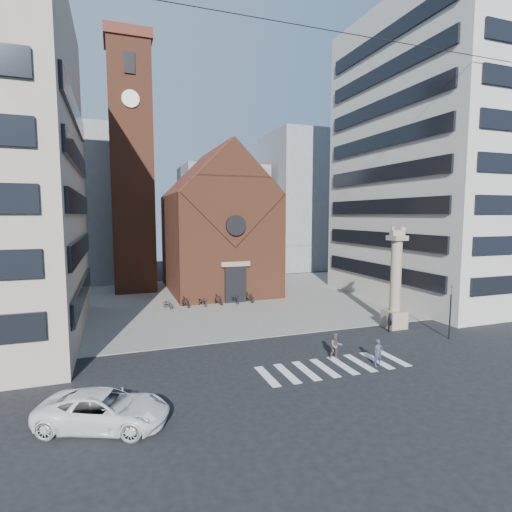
# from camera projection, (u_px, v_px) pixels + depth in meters

# --- Properties ---
(ground) EXTENTS (120.00, 120.00, 0.00)m
(ground) POSITION_uv_depth(u_px,v_px,m) (305.00, 352.00, 28.03)
(ground) COLOR black
(ground) RESTS_ON ground
(piazza) EXTENTS (46.00, 30.00, 0.05)m
(piazza) POSITION_uv_depth(u_px,v_px,m) (230.00, 299.00, 45.83)
(piazza) COLOR gray
(piazza) RESTS_ON ground
(zebra_crossing) EXTENTS (10.20, 3.20, 0.01)m
(zebra_crossing) POSITION_uv_depth(u_px,v_px,m) (334.00, 367.00, 25.40)
(zebra_crossing) COLOR white
(zebra_crossing) RESTS_ON ground
(church) EXTENTS (12.00, 16.65, 18.00)m
(church) POSITION_uv_depth(u_px,v_px,m) (217.00, 228.00, 50.66)
(church) COLOR brown
(church) RESTS_ON ground
(campanile) EXTENTS (5.50, 5.50, 31.20)m
(campanile) POSITION_uv_depth(u_px,v_px,m) (132.00, 165.00, 49.29)
(campanile) COLOR brown
(campanile) RESTS_ON ground
(building_right) EXTENTS (18.00, 22.00, 32.00)m
(building_right) POSITION_uv_depth(u_px,v_px,m) (448.00, 159.00, 45.64)
(building_right) COLOR #B2AEA1
(building_right) RESTS_ON ground
(bg_block_left) EXTENTS (16.00, 14.00, 22.00)m
(bg_block_left) POSITION_uv_depth(u_px,v_px,m) (57.00, 205.00, 57.68)
(bg_block_left) COLOR gray
(bg_block_left) RESTS_ON ground
(bg_block_mid) EXTENTS (14.00, 12.00, 18.00)m
(bg_block_mid) POSITION_uv_depth(u_px,v_px,m) (222.00, 218.00, 71.26)
(bg_block_mid) COLOR gray
(bg_block_mid) RESTS_ON ground
(bg_block_right) EXTENTS (16.00, 14.00, 24.00)m
(bg_block_right) POSITION_uv_depth(u_px,v_px,m) (310.00, 202.00, 73.49)
(bg_block_right) COLOR gray
(bg_block_right) RESTS_ON ground
(lion_column) EXTENTS (1.63, 1.60, 8.68)m
(lion_column) POSITION_uv_depth(u_px,v_px,m) (395.00, 288.00, 33.83)
(lion_column) COLOR gray
(lion_column) RESTS_ON ground
(traffic_light) EXTENTS (0.13, 0.16, 4.30)m
(traffic_light) POSITION_uv_depth(u_px,v_px,m) (450.00, 310.00, 30.87)
(traffic_light) COLOR black
(traffic_light) RESTS_ON ground
(white_car) EXTENTS (6.44, 4.70, 1.63)m
(white_car) POSITION_uv_depth(u_px,v_px,m) (104.00, 409.00, 18.15)
(white_car) COLOR white
(white_car) RESTS_ON ground
(pedestrian_0) EXTENTS (0.66, 0.46, 1.75)m
(pedestrian_0) POSITION_uv_depth(u_px,v_px,m) (378.00, 353.00, 25.42)
(pedestrian_0) COLOR #353347
(pedestrian_0) RESTS_ON ground
(pedestrian_1) EXTENTS (0.97, 0.81, 1.79)m
(pedestrian_1) POSITION_uv_depth(u_px,v_px,m) (336.00, 346.00, 26.69)
(pedestrian_1) COLOR #584746
(pedestrian_1) RESTS_ON ground
(pedestrian_2) EXTENTS (0.67, 1.02, 1.61)m
(pedestrian_2) POSITION_uv_depth(u_px,v_px,m) (390.00, 323.00, 32.80)
(pedestrian_2) COLOR #25252C
(pedestrian_2) RESTS_ON ground
(scooter_0) EXTENTS (1.30, 1.97, 0.98)m
(scooter_0) POSITION_uv_depth(u_px,v_px,m) (168.00, 304.00, 40.94)
(scooter_0) COLOR black
(scooter_0) RESTS_ON piazza
(scooter_1) EXTENTS (1.15, 1.86, 1.08)m
(scooter_1) POSITION_uv_depth(u_px,v_px,m) (185.00, 302.00, 41.52)
(scooter_1) COLOR black
(scooter_1) RESTS_ON piazza
(scooter_2) EXTENTS (1.30, 1.97, 0.98)m
(scooter_2) POSITION_uv_depth(u_px,v_px,m) (202.00, 301.00, 42.11)
(scooter_2) COLOR black
(scooter_2) RESTS_ON piazza
(scooter_3) EXTENTS (1.15, 1.86, 1.08)m
(scooter_3) POSITION_uv_depth(u_px,v_px,m) (218.00, 300.00, 42.69)
(scooter_3) COLOR black
(scooter_3) RESTS_ON piazza
(scooter_4) EXTENTS (1.30, 1.97, 0.98)m
(scooter_4) POSITION_uv_depth(u_px,v_px,m) (234.00, 299.00, 43.28)
(scooter_4) COLOR black
(scooter_4) RESTS_ON piazza
(scooter_5) EXTENTS (1.15, 1.86, 1.08)m
(scooter_5) POSITION_uv_depth(u_px,v_px,m) (249.00, 297.00, 43.86)
(scooter_5) COLOR black
(scooter_5) RESTS_ON piazza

